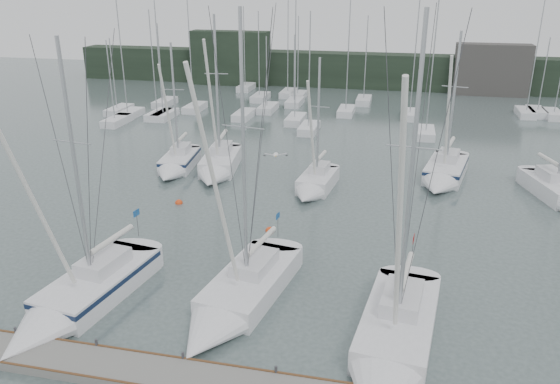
{
  "coord_description": "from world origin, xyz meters",
  "views": [
    {
      "loc": [
        6.07,
        -21.46,
        15.21
      ],
      "look_at": [
        0.14,
        5.0,
        4.63
      ],
      "focal_mm": 35.0,
      "sensor_mm": 36.0,
      "label": 1
    }
  ],
  "objects_px": {
    "sailboat_mid_a": "(176,165)",
    "buoy_a": "(270,231)",
    "sailboat_near_left": "(74,302)",
    "sailboat_near_center": "(232,305)",
    "sailboat_mid_d": "(443,175)",
    "sailboat_mid_c": "(314,186)",
    "sailboat_near_right": "(391,352)",
    "sailboat_mid_b": "(217,167)",
    "buoy_c": "(179,203)"
  },
  "relations": [
    {
      "from": "sailboat_mid_a",
      "to": "buoy_a",
      "type": "relative_size",
      "value": 20.03
    },
    {
      "from": "sailboat_near_left",
      "to": "sailboat_near_center",
      "type": "distance_m",
      "value": 7.68
    },
    {
      "from": "sailboat_mid_d",
      "to": "sailboat_mid_c",
      "type": "bearing_deg",
      "value": -143.49
    },
    {
      "from": "sailboat_near_left",
      "to": "sailboat_near_center",
      "type": "height_order",
      "value": "sailboat_near_center"
    },
    {
      "from": "sailboat_mid_a",
      "to": "sailboat_mid_d",
      "type": "xyz_separation_m",
      "value": [
        21.91,
        2.09,
        0.06
      ]
    },
    {
      "from": "sailboat_near_left",
      "to": "sailboat_mid_d",
      "type": "bearing_deg",
      "value": 59.59
    },
    {
      "from": "sailboat_near_center",
      "to": "sailboat_near_right",
      "type": "bearing_deg",
      "value": -5.24
    },
    {
      "from": "sailboat_near_center",
      "to": "buoy_a",
      "type": "distance_m",
      "value": 9.58
    },
    {
      "from": "sailboat_near_center",
      "to": "sailboat_mid_b",
      "type": "xyz_separation_m",
      "value": [
        -7.28,
        19.27,
        0.1
      ]
    },
    {
      "from": "sailboat_mid_d",
      "to": "buoy_c",
      "type": "xyz_separation_m",
      "value": [
        -18.97,
        -8.64,
        -0.65
      ]
    },
    {
      "from": "buoy_a",
      "to": "buoy_c",
      "type": "relative_size",
      "value": 1.02
    },
    {
      "from": "sailboat_near_right",
      "to": "buoy_c",
      "type": "bearing_deg",
      "value": 143.83
    },
    {
      "from": "sailboat_near_left",
      "to": "sailboat_mid_b",
      "type": "relative_size",
      "value": 1.03
    },
    {
      "from": "sailboat_mid_b",
      "to": "sailboat_near_center",
      "type": "bearing_deg",
      "value": -76.91
    },
    {
      "from": "sailboat_near_center",
      "to": "sailboat_near_right",
      "type": "relative_size",
      "value": 0.99
    },
    {
      "from": "sailboat_mid_c",
      "to": "sailboat_mid_d",
      "type": "distance_m",
      "value": 10.7
    },
    {
      "from": "sailboat_mid_d",
      "to": "buoy_c",
      "type": "distance_m",
      "value": 20.86
    },
    {
      "from": "sailboat_mid_c",
      "to": "sailboat_near_center",
      "type": "bearing_deg",
      "value": -87.7
    },
    {
      "from": "sailboat_near_left",
      "to": "buoy_a",
      "type": "bearing_deg",
      "value": 66.06
    },
    {
      "from": "sailboat_mid_b",
      "to": "sailboat_mid_a",
      "type": "bearing_deg",
      "value": 172.87
    },
    {
      "from": "sailboat_near_right",
      "to": "sailboat_mid_a",
      "type": "distance_m",
      "value": 28.24
    },
    {
      "from": "sailboat_mid_b",
      "to": "buoy_a",
      "type": "relative_size",
      "value": 24.05
    },
    {
      "from": "sailboat_mid_a",
      "to": "sailboat_mid_c",
      "type": "distance_m",
      "value": 12.41
    },
    {
      "from": "sailboat_mid_c",
      "to": "buoy_a",
      "type": "bearing_deg",
      "value": -96.4
    },
    {
      "from": "sailboat_mid_b",
      "to": "buoy_c",
      "type": "height_order",
      "value": "sailboat_mid_b"
    },
    {
      "from": "buoy_a",
      "to": "buoy_c",
      "type": "distance_m",
      "value": 8.2
    },
    {
      "from": "sailboat_mid_a",
      "to": "buoy_c",
      "type": "xyz_separation_m",
      "value": [
        2.94,
        -6.55,
        -0.59
      ]
    },
    {
      "from": "sailboat_near_right",
      "to": "sailboat_mid_b",
      "type": "bearing_deg",
      "value": 132.05
    },
    {
      "from": "sailboat_near_right",
      "to": "sailboat_mid_b",
      "type": "distance_m",
      "value": 25.99
    },
    {
      "from": "sailboat_mid_a",
      "to": "sailboat_mid_b",
      "type": "relative_size",
      "value": 0.83
    },
    {
      "from": "sailboat_mid_a",
      "to": "sailboat_near_right",
      "type": "bearing_deg",
      "value": -55.17
    },
    {
      "from": "sailboat_mid_a",
      "to": "sailboat_mid_b",
      "type": "bearing_deg",
      "value": -5.89
    },
    {
      "from": "sailboat_near_center",
      "to": "sailboat_mid_a",
      "type": "bearing_deg",
      "value": 129.12
    },
    {
      "from": "sailboat_mid_b",
      "to": "buoy_c",
      "type": "relative_size",
      "value": 24.55
    },
    {
      "from": "sailboat_mid_c",
      "to": "buoy_a",
      "type": "relative_size",
      "value": 19.04
    },
    {
      "from": "sailboat_mid_b",
      "to": "buoy_a",
      "type": "height_order",
      "value": "sailboat_mid_b"
    },
    {
      "from": "sailboat_near_right",
      "to": "sailboat_mid_c",
      "type": "relative_size",
      "value": 1.43
    },
    {
      "from": "buoy_a",
      "to": "buoy_c",
      "type": "xyz_separation_m",
      "value": [
        -7.58,
        3.13,
        0.0
      ]
    },
    {
      "from": "sailboat_near_left",
      "to": "sailboat_mid_a",
      "type": "relative_size",
      "value": 1.24
    },
    {
      "from": "sailboat_mid_d",
      "to": "buoy_a",
      "type": "relative_size",
      "value": 22.26
    },
    {
      "from": "sailboat_near_center",
      "to": "buoy_c",
      "type": "height_order",
      "value": "sailboat_near_center"
    },
    {
      "from": "sailboat_mid_d",
      "to": "buoy_c",
      "type": "relative_size",
      "value": 22.72
    },
    {
      "from": "sailboat_mid_b",
      "to": "sailboat_mid_d",
      "type": "xyz_separation_m",
      "value": [
        18.23,
        2.06,
        0.02
      ]
    },
    {
      "from": "buoy_a",
      "to": "sailboat_near_right",
      "type": "bearing_deg",
      "value": -55.03
    },
    {
      "from": "sailboat_mid_a",
      "to": "buoy_a",
      "type": "bearing_deg",
      "value": -49.01
    },
    {
      "from": "sailboat_near_center",
      "to": "sailboat_near_left",
      "type": "bearing_deg",
      "value": -158.59
    },
    {
      "from": "sailboat_near_right",
      "to": "buoy_c",
      "type": "relative_size",
      "value": 27.74
    },
    {
      "from": "sailboat_near_center",
      "to": "sailboat_mid_c",
      "type": "bearing_deg",
      "value": 95.3
    },
    {
      "from": "sailboat_near_left",
      "to": "sailboat_mid_a",
      "type": "distance_m",
      "value": 21.12
    },
    {
      "from": "sailboat_near_right",
      "to": "sailboat_near_left",
      "type": "bearing_deg",
      "value": -174.57
    }
  ]
}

